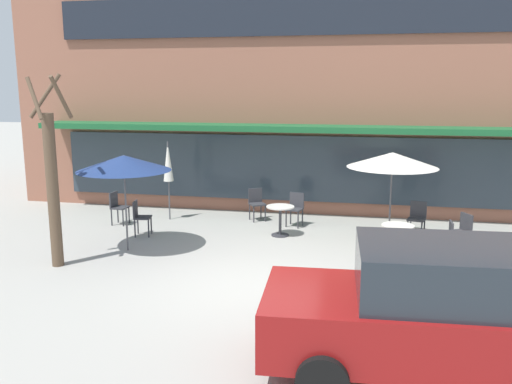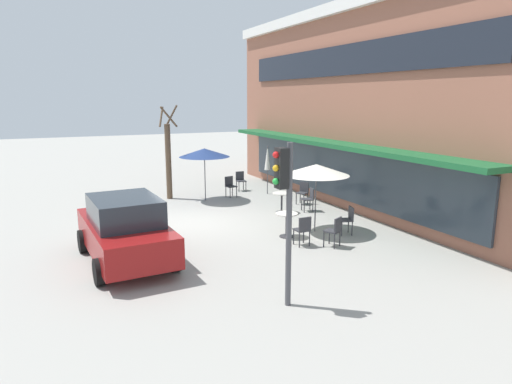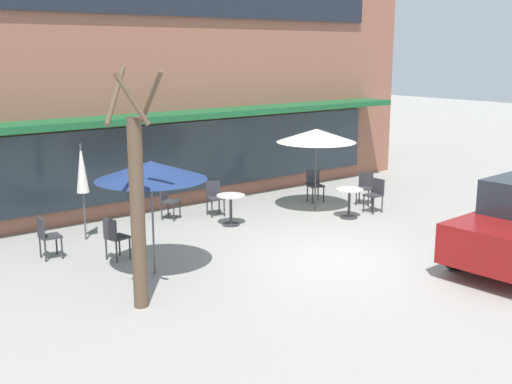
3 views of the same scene
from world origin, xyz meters
name	(u,v)px [view 1 (image 1 of 3)]	position (x,y,z in m)	size (l,w,h in m)	color
ground_plane	(252,285)	(0.00, 0.00, 0.00)	(80.00, 80.00, 0.00)	#9E9B93
building_facade	(310,80)	(0.00, 9.97, 3.90)	(17.60, 9.10, 7.81)	#935B47
cafe_table_near_wall	(280,216)	(-0.03, 3.51, 0.52)	(0.70, 0.70, 0.76)	#333338
cafe_table_streetside	(397,236)	(2.75, 2.19, 0.52)	(0.70, 0.70, 0.76)	#333338
patio_umbrella_green_folded	(392,160)	(2.62, 3.31, 2.02)	(2.10, 2.10, 2.20)	#4C4C51
patio_umbrella_cream_folded	(168,162)	(-3.35, 4.57, 1.63)	(0.28, 0.28, 2.20)	#4C4C51
patio_umbrella_corner_open	(124,163)	(-3.26, 1.60, 2.02)	(2.10, 2.10, 2.20)	#4C4C51
cafe_chair_0	(417,216)	(3.33, 4.08, 0.53)	(0.50, 0.50, 0.89)	#333338
cafe_chair_1	(462,230)	(4.20, 2.97, 0.53)	(0.54, 0.54, 0.89)	#333338
cafe_chair_2	(117,205)	(-4.53, 3.76, 0.53)	(0.42, 0.42, 0.89)	#333338
cafe_chair_3	(140,215)	(-3.48, 2.82, 0.53)	(0.47, 0.47, 0.89)	#333338
cafe_chair_4	(445,238)	(3.75, 2.19, 0.53)	(0.40, 0.40, 0.89)	#333338
cafe_chair_5	(295,207)	(0.22, 4.57, 0.53)	(0.48, 0.48, 0.89)	#333338
cafe_chair_6	(256,202)	(-0.93, 4.98, 0.53)	(0.55, 0.55, 0.89)	#333338
parked_sedan	(430,311)	(2.90, -2.69, 0.88)	(4.29, 2.20, 1.76)	maroon
street_tree	(52,183)	(-4.24, 0.32, 1.77)	(0.85, 0.85, 3.97)	brown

